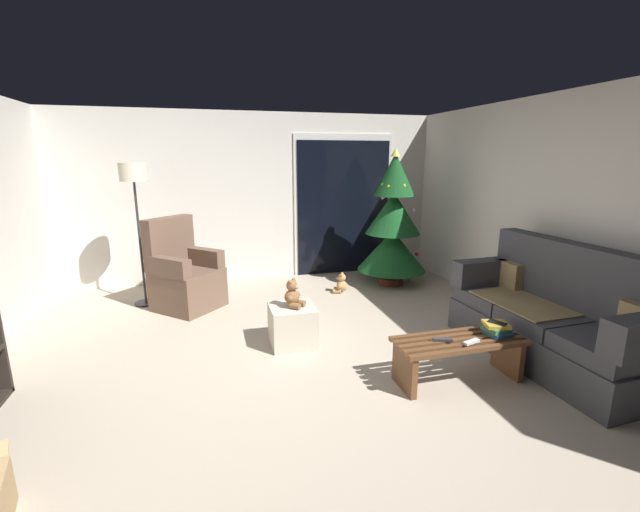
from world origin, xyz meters
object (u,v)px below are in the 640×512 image
(floor_lamp, at_px, (134,186))
(christmas_tree, at_px, (393,226))
(remote_graphite, at_px, (443,340))
(armchair, at_px, (184,276))
(coffee_table, at_px, (458,353))
(book_stack, at_px, (497,329))
(teddy_bear_honey_by_tree, at_px, (341,284))
(ottoman, at_px, (292,325))
(cell_phone, at_px, (497,323))
(teddy_bear_chestnut, at_px, (293,295))
(couch, at_px, (553,319))
(remote_white, at_px, (471,342))

(floor_lamp, bearing_deg, christmas_tree, -0.19)
(remote_graphite, bearing_deg, armchair, 59.46)
(christmas_tree, bearing_deg, coffee_table, -102.85)
(book_stack, xyz_separation_m, teddy_bear_honey_by_tree, (-0.57, 2.51, -0.31))
(remote_graphite, distance_m, armchair, 3.25)
(ottoman, bearing_deg, teddy_bear_honey_by_tree, 55.86)
(christmas_tree, height_order, floor_lamp, christmas_tree)
(book_stack, bearing_deg, christmas_tree, 84.27)
(cell_phone, distance_m, teddy_bear_chestnut, 1.87)
(book_stack, xyz_separation_m, cell_phone, (-0.00, -0.00, 0.06))
(cell_phone, height_order, ottoman, cell_phone)
(couch, bearing_deg, coffee_table, -173.41)
(floor_lamp, height_order, teddy_bear_chestnut, floor_lamp)
(couch, relative_size, remote_white, 12.64)
(coffee_table, bearing_deg, couch, 6.59)
(teddy_bear_chestnut, bearing_deg, ottoman, 138.67)
(armchair, relative_size, teddy_bear_chestnut, 3.96)
(ottoman, bearing_deg, remote_graphite, -45.41)
(floor_lamp, bearing_deg, teddy_bear_honey_by_tree, -4.77)
(coffee_table, bearing_deg, teddy_bear_honey_by_tree, 95.18)
(couch, xyz_separation_m, coffee_table, (-1.05, -0.12, -0.14))
(teddy_bear_honey_by_tree, bearing_deg, teddy_bear_chestnut, -123.79)
(coffee_table, distance_m, cell_phone, 0.42)
(coffee_table, relative_size, ottoman, 2.50)
(coffee_table, relative_size, armchair, 0.97)
(armchair, bearing_deg, coffee_table, -46.95)
(floor_lamp, relative_size, ottoman, 4.05)
(cell_phone, relative_size, floor_lamp, 0.08)
(cell_phone, bearing_deg, ottoman, 115.71)
(coffee_table, distance_m, ottoman, 1.60)
(remote_graphite, relative_size, floor_lamp, 0.09)
(coffee_table, distance_m, remote_white, 0.17)
(coffee_table, height_order, cell_phone, cell_phone)
(christmas_tree, relative_size, teddy_bear_honey_by_tree, 6.93)
(couch, bearing_deg, remote_white, -167.70)
(book_stack, distance_m, cell_phone, 0.06)
(armchair, height_order, floor_lamp, floor_lamp)
(remote_white, relative_size, armchair, 0.14)
(cell_phone, relative_size, armchair, 0.13)
(book_stack, xyz_separation_m, ottoman, (-1.55, 1.07, -0.23))
(ottoman, bearing_deg, teddy_bear_chestnut, -41.33)
(remote_graphite, distance_m, book_stack, 0.51)
(book_stack, height_order, teddy_bear_chestnut, teddy_bear_chestnut)
(armchair, bearing_deg, cell_phone, -43.13)
(armchair, height_order, teddy_bear_chestnut, armchair)
(teddy_bear_honey_by_tree, bearing_deg, cell_phone, -77.26)
(couch, height_order, christmas_tree, christmas_tree)
(remote_white, distance_m, cell_phone, 0.33)
(remote_white, relative_size, ottoman, 0.35)
(armchair, bearing_deg, book_stack, -43.05)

